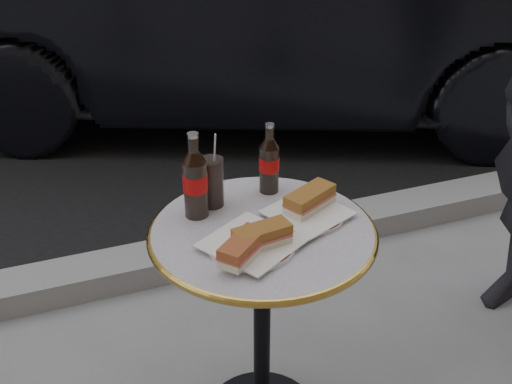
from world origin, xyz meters
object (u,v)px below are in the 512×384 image
object	(u,v)px
cola_bottle_left	(195,175)
cola_bottle_right	(269,158)
plate_right	(308,215)
bistro_table	(262,333)
parked_car	(264,2)
cola_glass	(211,182)
plate_left	(252,245)

from	to	relation	value
cola_bottle_left	cola_bottle_right	size ratio (longest dim) A/B	1.15
plate_right	cola_bottle_left	xyz separation A→B (m)	(-0.29, 0.12, 0.12)
bistro_table	parked_car	world-z (taller)	parked_car
cola_glass	bistro_table	bearing A→B (deg)	-62.81
bistro_table	parked_car	distance (m)	2.64
bistro_table	plate_right	bearing A→B (deg)	6.30
cola_bottle_left	cola_bottle_right	world-z (taller)	cola_bottle_left
cola_bottle_right	cola_glass	xyz separation A→B (m)	(-0.18, -0.02, -0.04)
cola_glass	parked_car	xyz separation A→B (m)	(1.04, 2.26, -0.06)
parked_car	cola_bottle_right	bearing A→B (deg)	-178.47
bistro_table	cola_bottle_left	distance (m)	0.53
plate_left	parked_car	bearing A→B (deg)	68.03
cola_bottle_left	cola_glass	xyz separation A→B (m)	(0.06, 0.04, -0.05)
bistro_table	parked_car	bearing A→B (deg)	68.60
cola_bottle_left	cola_glass	world-z (taller)	cola_bottle_left
plate_right	cola_bottle_left	distance (m)	0.33
cola_bottle_right	plate_right	bearing A→B (deg)	-75.28
plate_right	cola_bottle_right	size ratio (longest dim) A/B	0.95
plate_right	cola_bottle_right	xyz separation A→B (m)	(-0.05, 0.17, 0.10)
plate_right	cola_bottle_left	bearing A→B (deg)	157.68
cola_bottle_left	bistro_table	bearing A→B (deg)	-42.40
cola_bottle_right	parked_car	distance (m)	2.41
bistro_table	cola_bottle_right	xyz separation A→B (m)	(0.09, 0.19, 0.47)
plate_left	cola_bottle_left	distance (m)	0.25
plate_left	plate_right	distance (m)	0.22
plate_left	cola_bottle_right	xyz separation A→B (m)	(0.15, 0.26, 0.10)
plate_left	cola_bottle_right	bearing A→B (deg)	59.97
plate_left	cola_bottle_right	distance (m)	0.32
cola_bottle_left	plate_right	bearing A→B (deg)	-22.32
cola_bottle_right	bistro_table	bearing A→B (deg)	-116.32
plate_left	plate_right	world-z (taller)	plate_left
cola_bottle_right	parked_car	xyz separation A→B (m)	(0.86, 2.25, -0.10)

